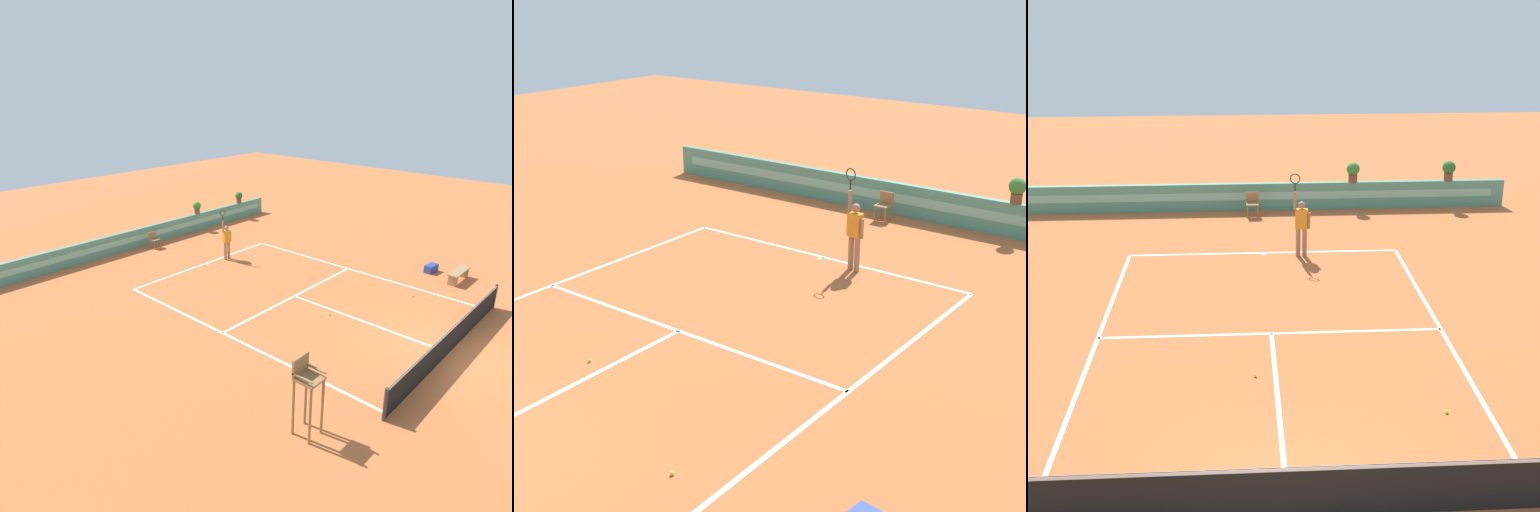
{
  "view_description": "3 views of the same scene",
  "coord_description": "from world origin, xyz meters",
  "views": [
    {
      "loc": [
        -14.02,
        -4.26,
        8.32
      ],
      "look_at": [
        0.45,
        8.97,
        1.0
      ],
      "focal_mm": 32.83,
      "sensor_mm": 36.0,
      "label": 1
    },
    {
      "loc": [
        10.16,
        -4.03,
        7.04
      ],
      "look_at": [
        0.45,
        8.97,
        1.0
      ],
      "focal_mm": 53.97,
      "sensor_mm": 36.0,
      "label": 2
    },
    {
      "loc": [
        -0.63,
        -9.34,
        8.01
      ],
      "look_at": [
        0.45,
        8.97,
        1.0
      ],
      "focal_mm": 51.53,
      "sensor_mm": 36.0,
      "label": 3
    }
  ],
  "objects": [
    {
      "name": "net",
      "position": [
        0.0,
        0.0,
        0.51
      ],
      "size": [
        8.92,
        0.1,
        1.0
      ],
      "color": "#333333",
      "rests_on": "ground"
    },
    {
      "name": "ball_kid_chair",
      "position": [
        -0.27,
        15.66,
        0.48
      ],
      "size": [
        0.44,
        0.44,
        0.85
      ],
      "color": "olive",
      "rests_on": "ground"
    },
    {
      "name": "back_wall_barrier",
      "position": [
        0.0,
        16.39,
        0.5
      ],
      "size": [
        18.0,
        0.21,
        1.0
      ],
      "color": "#4C8E7A",
      "rests_on": "ground"
    },
    {
      "name": "tennis_player",
      "position": [
        1.13,
        11.55,
        1.05
      ],
      "size": [
        0.61,
        0.28,
        2.58
      ],
      "color": "#9E7051",
      "rests_on": "ground"
    },
    {
      "name": "ground_plane",
      "position": [
        0.0,
        6.0,
        0.0
      ],
      "size": [
        60.0,
        60.0,
        0.0
      ],
      "primitive_type": "plane",
      "color": "#BC6033"
    },
    {
      "name": "court_lines",
      "position": [
        0.0,
        6.72,
        0.0
      ],
      "size": [
        8.32,
        11.94,
        0.01
      ],
      "color": "white",
      "rests_on": "ground"
    },
    {
      "name": "umpire_chair",
      "position": [
        -6.15,
        1.26,
        1.34
      ],
      "size": [
        0.6,
        0.6,
        2.14
      ],
      "color": "olive",
      "rests_on": "ground"
    },
    {
      "name": "potted_plant_right",
      "position": [
        3.4,
        16.39,
        1.41
      ],
      "size": [
        0.48,
        0.48,
        0.72
      ],
      "color": "brown",
      "rests_on": "back_wall_barrier"
    },
    {
      "name": "potted_plant_far_right",
      "position": [
        6.92,
        16.39,
        1.41
      ],
      "size": [
        0.48,
        0.48,
        0.72
      ],
      "color": "brown",
      "rests_on": "back_wall_barrier"
    },
    {
      "name": "bench_courtside",
      "position": [
        6.11,
        2.0,
        0.38
      ],
      "size": [
        1.6,
        0.44,
        0.51
      ],
      "color": "#99754C",
      "rests_on": "ground"
    },
    {
      "name": "tennis_ball_mid_court",
      "position": [
        3.28,
        2.77,
        0.03
      ],
      "size": [
        0.07,
        0.07,
        0.07
      ],
      "primitive_type": "sphere",
      "color": "#CCE033",
      "rests_on": "ground"
    },
    {
      "name": "tennis_ball_near_baseline",
      "position": [
        -0.43,
        4.39,
        0.03
      ],
      "size": [
        0.07,
        0.07,
        0.07
      ],
      "primitive_type": "sphere",
      "color": "#CCE033",
      "rests_on": "ground"
    },
    {
      "name": "gear_bag",
      "position": [
        6.37,
        3.33,
        0.18
      ],
      "size": [
        0.73,
        0.43,
        0.36
      ],
      "primitive_type": "cube",
      "rotation": [
        0.0,
        0.0,
        -0.1
      ],
      "color": "navy",
      "rests_on": "ground"
    }
  ]
}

